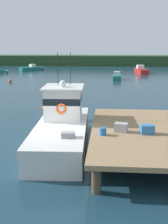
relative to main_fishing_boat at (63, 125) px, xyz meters
The scene contains 12 objects.
ground_plane 1.60m from the main_fishing_boat, 98.21° to the right, with size 200.00×200.00×0.00m, color #193847.
dock 4.78m from the main_fishing_boat, 14.85° to the right, with size 6.00×9.00×1.20m.
main_fishing_boat is the anchor object (origin of this frame).
crate_stack_mid_dock 4.62m from the main_fishing_boat, 23.85° to the right, with size 0.60×0.44×0.42m, color #3370B2.
crate_single_by_cleat 3.46m from the main_fishing_boat, 28.48° to the right, with size 0.60×0.44×0.41m, color #9E9EA3.
bait_bucket 3.13m from the main_fishing_boat, 45.64° to the right, with size 0.32×0.32×0.34m, color #2866B2.
moored_boat_far_left 40.30m from the main_fishing_boat, 78.14° to the left, with size 2.20×5.94×1.48m.
moored_boat_outer_mooring 29.93m from the main_fishing_boat, 82.89° to the left, with size 1.25×4.62×1.17m.
moored_boat_far_right 45.19m from the main_fishing_boat, 106.85° to the left, with size 4.24×4.29×1.28m.
mooring_buoy_outer 27.19m from the main_fishing_boat, 114.38° to the left, with size 0.44×0.44×0.44m, color #EA5B19.
mooring_buoy_channel_marker 8.29m from the main_fishing_boat, 109.50° to the left, with size 0.36×0.36×0.36m, color #EA5B19.
far_shoreline 60.77m from the main_fishing_boat, 90.17° to the left, with size 120.00×8.00×2.40m, color #284723.
Camera 1 is at (2.55, -13.75, 5.23)m, focal length 47.04 mm.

